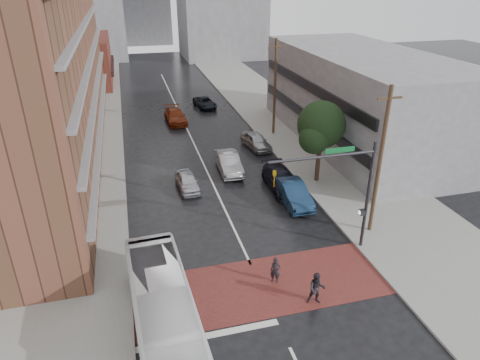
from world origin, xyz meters
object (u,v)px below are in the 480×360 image
pedestrian_a (275,271)px  pedestrian_b (317,289)px  car_travel_a (187,182)px  car_parked_mid (282,180)px  transit_bus (166,322)px  car_travel_c (176,116)px  car_travel_b (229,163)px  suv_travel (205,103)px  car_parked_near (293,193)px  car_parked_far (256,141)px

pedestrian_a → pedestrian_b: size_ratio=0.85×
pedestrian_b → car_travel_a: 15.60m
car_parked_mid → transit_bus: bearing=-127.0°
transit_bus → car_travel_c: (4.60, 33.22, -0.80)m
car_parked_mid → pedestrian_b: bearing=-101.8°
car_travel_b → car_travel_c: (-2.77, 14.83, -0.06)m
car_travel_b → suv_travel: (1.67, 20.05, -0.18)m
pedestrian_a → transit_bus: bearing=-129.0°
pedestrian_b → car_parked_near: pedestrian_b is taller
car_travel_c → car_parked_near: car_parked_near is taller
car_travel_b → car_parked_mid: size_ratio=0.93×
car_travel_a → car_parked_far: bearing=39.0°
car_travel_b → suv_travel: 20.12m
pedestrian_b → car_parked_far: 22.32m
car_travel_a → suv_travel: car_travel_a is taller
transit_bus → pedestrian_a: size_ratio=7.09×
car_travel_b → pedestrian_b: bearing=-86.6°
transit_bus → car_travel_a: size_ratio=2.88×
suv_travel → car_parked_far: car_parked_far is taller
pedestrian_b → car_travel_a: (-4.57, 14.91, -0.27)m
pedestrian_a → car_travel_a: size_ratio=0.41×
pedestrian_a → car_travel_a: bearing=128.2°
car_travel_a → car_parked_mid: size_ratio=0.73×
pedestrian_b → car_parked_far: (3.38, 22.06, -0.17)m
suv_travel → car_parked_far: (2.25, -15.37, 0.12)m
car_travel_b → car_parked_far: size_ratio=1.11×
pedestrian_b → car_travel_b: bearing=108.4°
transit_bus → car_travel_c: transit_bus is taller
car_travel_a → car_travel_b: car_travel_b is taller
transit_bus → suv_travel: (9.04, 38.43, -0.93)m
car_travel_a → transit_bus: bearing=-104.8°
transit_bus → suv_travel: 39.49m
transit_bus → car_travel_b: size_ratio=2.24×
car_travel_c → car_parked_far: 12.16m
car_parked_near → car_parked_mid: car_parked_near is taller
pedestrian_b → suv_travel: 37.46m
pedestrian_b → car_parked_near: size_ratio=0.37×
car_travel_c → car_parked_mid: (6.10, -19.21, 0.02)m
pedestrian_b → car_parked_near: bearing=91.8°
pedestrian_b → car_travel_b: (-0.54, 17.38, -0.11)m
suv_travel → car_travel_c: bearing=-137.7°
car_parked_near → suv_travel: bearing=94.2°
car_travel_b → car_parked_far: (3.92, 4.68, -0.06)m
pedestrian_a → car_parked_near: bearing=87.6°
transit_bus → car_parked_mid: (10.70, 14.01, -0.79)m
transit_bus → pedestrian_b: bearing=4.3°
transit_bus → car_travel_a: bearing=75.2°
car_travel_a → car_travel_b: 4.73m
transit_bus → pedestrian_a: (6.38, 3.15, -0.78)m
car_travel_c → car_parked_near: size_ratio=1.05×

